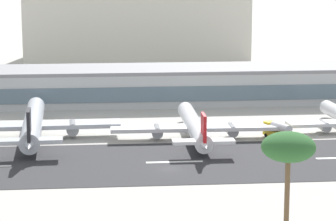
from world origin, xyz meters
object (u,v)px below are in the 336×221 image
object	(u,v)px
terminal_building	(174,85)
distant_hotel_block	(136,20)
airliner_black_tail_gate_0	(33,125)
palm_tree_0	(288,149)
airliner_red_tail_gate_1	(195,127)
service_fuel_truck_1	(278,130)

from	to	relation	value
terminal_building	distant_hotel_block	bearing A→B (deg)	93.14
distant_hotel_block	airliner_black_tail_gate_0	bearing A→B (deg)	-102.32
terminal_building	palm_tree_0	bearing A→B (deg)	-87.75
distant_hotel_block	airliner_black_tail_gate_0	xyz separation A→B (m)	(-32.33, -148.04, -12.87)
distant_hotel_block	airliner_black_tail_gate_0	world-z (taller)	distant_hotel_block
terminal_building	palm_tree_0	world-z (taller)	palm_tree_0
distant_hotel_block	airliner_red_tail_gate_1	bearing A→B (deg)	-87.85
distant_hotel_block	airliner_red_tail_gate_1	distance (m)	153.06
airliner_red_tail_gate_1	terminal_building	bearing A→B (deg)	0.76
terminal_building	service_fuel_truck_1	distance (m)	54.08
airliner_red_tail_gate_1	palm_tree_0	world-z (taller)	palm_tree_0
airliner_black_tail_gate_0	palm_tree_0	world-z (taller)	palm_tree_0
airliner_red_tail_gate_1	palm_tree_0	bearing A→B (deg)	-175.55
service_fuel_truck_1	palm_tree_0	size ratio (longest dim) A/B	0.50
terminal_building	service_fuel_truck_1	size ratio (longest dim) A/B	24.91
distant_hotel_block	airliner_black_tail_gate_0	distance (m)	152.07
airliner_black_tail_gate_0	service_fuel_truck_1	distance (m)	58.13
airliner_black_tail_gate_0	airliner_red_tail_gate_1	distance (m)	38.30
distant_hotel_block	airliner_red_tail_gate_1	size ratio (longest dim) A/B	2.02
distant_hotel_block	palm_tree_0	size ratio (longest dim) A/B	5.23
terminal_building	service_fuel_truck_1	xyz separation A→B (m)	(19.89, -50.18, -3.22)
palm_tree_0	service_fuel_truck_1	bearing A→B (deg)	77.78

